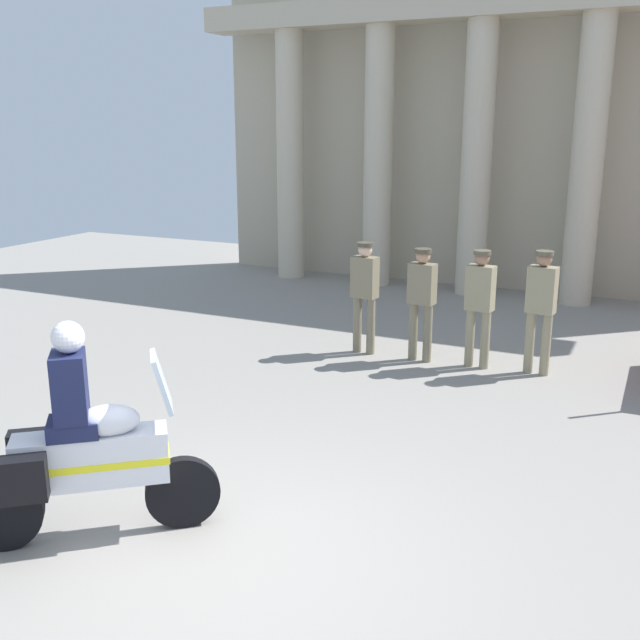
{
  "coord_description": "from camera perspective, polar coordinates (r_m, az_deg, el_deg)",
  "views": [
    {
      "loc": [
        3.04,
        -4.36,
        3.39
      ],
      "look_at": [
        -0.38,
        2.81,
        1.28
      ],
      "focal_mm": 41.45,
      "sensor_mm": 36.0,
      "label": 1
    }
  ],
  "objects": [
    {
      "name": "officer_in_row_3",
      "position": [
        10.54,
        16.69,
        1.31
      ],
      "size": [
        0.4,
        0.26,
        1.74
      ],
      "rotation": [
        0.0,
        0.0,
        3.02
      ],
      "color": "gray",
      "rests_on": "ground_plane"
    },
    {
      "name": "ground_plane",
      "position": [
        6.3,
        -8.33,
        -17.84
      ],
      "size": [
        28.0,
        28.0,
        0.0
      ],
      "primitive_type": "plane",
      "color": "gray"
    },
    {
      "name": "colonnade_backdrop",
      "position": [
        15.78,
        12.64,
        14.69
      ],
      "size": [
        12.07,
        1.45,
        6.61
      ],
      "color": "#B6AB91",
      "rests_on": "ground_plane"
    },
    {
      "name": "officer_in_row_1",
      "position": [
        10.79,
        7.86,
        1.89
      ],
      "size": [
        0.4,
        0.26,
        1.67
      ],
      "rotation": [
        0.0,
        0.0,
        3.02
      ],
      "color": "#7A7056",
      "rests_on": "ground_plane"
    },
    {
      "name": "officer_in_row_0",
      "position": [
        11.08,
        3.46,
        2.44
      ],
      "size": [
        0.4,
        0.26,
        1.7
      ],
      "rotation": [
        0.0,
        0.0,
        3.02
      ],
      "color": "#7A7056",
      "rests_on": "ground_plane"
    },
    {
      "name": "officer_in_row_2",
      "position": [
        10.63,
        12.23,
        1.57
      ],
      "size": [
        0.4,
        0.26,
        1.7
      ],
      "rotation": [
        0.0,
        0.0,
        3.02
      ],
      "color": "gray",
      "rests_on": "ground_plane"
    },
    {
      "name": "motorcycle_with_rider",
      "position": [
        6.45,
        -17.91,
        -9.59
      ],
      "size": [
        1.69,
        1.41,
        1.9
      ],
      "rotation": [
        0.0,
        0.0,
        0.68
      ],
      "color": "black",
      "rests_on": "ground_plane"
    }
  ]
}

